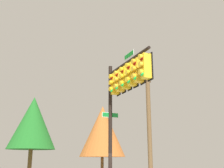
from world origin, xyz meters
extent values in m
cylinder|color=black|center=(0.00, 0.00, 3.60)|extent=(0.20, 0.20, 7.20)
cylinder|color=black|center=(1.88, 0.79, 6.78)|extent=(3.82, 1.71, 0.14)
cylinder|color=black|center=(0.85, 0.36, 6.28)|extent=(1.76, 0.80, 1.07)
cube|color=yellow|center=(0.58, 0.24, 6.03)|extent=(0.42, 0.45, 1.10)
cube|color=black|center=(0.51, 0.43, 6.03)|extent=(0.43, 0.19, 1.22)
sphere|color=maroon|center=(0.65, 0.06, 6.37)|extent=(0.22, 0.22, 0.22)
cylinder|color=yellow|center=(0.67, 0.00, 6.42)|extent=(0.26, 0.21, 0.23)
sphere|color=#855607|center=(0.65, 0.06, 6.03)|extent=(0.22, 0.22, 0.22)
cylinder|color=yellow|center=(0.67, 0.00, 6.08)|extent=(0.26, 0.21, 0.23)
sphere|color=#20FF59|center=(0.65, 0.06, 5.69)|extent=(0.22, 0.22, 0.22)
cylinder|color=yellow|center=(0.67, 0.00, 5.74)|extent=(0.26, 0.21, 0.23)
cube|color=yellow|center=(1.16, 0.49, 6.03)|extent=(0.43, 0.45, 1.10)
cube|color=black|center=(1.09, 0.67, 6.03)|extent=(0.42, 0.20, 1.22)
sphere|color=maroon|center=(1.23, 0.30, 6.37)|extent=(0.22, 0.22, 0.22)
cylinder|color=yellow|center=(1.25, 0.25, 6.42)|extent=(0.27, 0.22, 0.23)
sphere|color=#855607|center=(1.23, 0.30, 6.03)|extent=(0.22, 0.22, 0.22)
cylinder|color=yellow|center=(1.25, 0.25, 6.08)|extent=(0.27, 0.22, 0.23)
sphere|color=#20FF59|center=(1.23, 0.30, 5.69)|extent=(0.22, 0.22, 0.22)
cylinder|color=yellow|center=(1.25, 0.25, 5.74)|extent=(0.27, 0.22, 0.23)
cube|color=yellow|center=(1.74, 0.73, 6.03)|extent=(0.43, 0.45, 1.10)
cube|color=black|center=(1.67, 0.92, 6.03)|extent=(0.43, 0.19, 1.22)
sphere|color=maroon|center=(1.81, 0.54, 6.37)|extent=(0.22, 0.22, 0.22)
cylinder|color=yellow|center=(1.83, 0.49, 6.42)|extent=(0.27, 0.21, 0.23)
sphere|color=#855607|center=(1.81, 0.54, 6.03)|extent=(0.22, 0.22, 0.22)
cylinder|color=yellow|center=(1.83, 0.49, 6.08)|extent=(0.27, 0.21, 0.23)
sphere|color=#20FF59|center=(1.81, 0.54, 5.69)|extent=(0.22, 0.22, 0.22)
cylinder|color=yellow|center=(1.83, 0.49, 5.74)|extent=(0.27, 0.21, 0.23)
cube|color=yellow|center=(2.32, 0.97, 6.03)|extent=(0.44, 0.46, 1.10)
cube|color=black|center=(2.23, 1.16, 6.03)|extent=(0.41, 0.22, 1.22)
sphere|color=maroon|center=(2.40, 0.79, 6.37)|extent=(0.22, 0.22, 0.22)
cylinder|color=yellow|center=(2.43, 0.74, 6.42)|extent=(0.27, 0.23, 0.23)
sphere|color=#855607|center=(2.40, 0.79, 6.03)|extent=(0.22, 0.22, 0.22)
cylinder|color=yellow|center=(2.43, 0.74, 6.08)|extent=(0.27, 0.23, 0.23)
sphere|color=#20FF59|center=(2.40, 0.79, 5.69)|extent=(0.22, 0.22, 0.22)
cylinder|color=yellow|center=(2.43, 0.74, 5.74)|extent=(0.27, 0.23, 0.23)
cube|color=yellow|center=(2.90, 1.22, 6.03)|extent=(0.42, 0.45, 1.10)
cube|color=black|center=(2.83, 1.41, 6.03)|extent=(0.43, 0.19, 1.22)
sphere|color=maroon|center=(2.97, 1.03, 6.37)|extent=(0.22, 0.22, 0.22)
cylinder|color=yellow|center=(2.99, 0.97, 6.42)|extent=(0.27, 0.21, 0.23)
sphere|color=#855607|center=(2.97, 1.03, 6.03)|extent=(0.22, 0.22, 0.22)
cylinder|color=yellow|center=(2.99, 0.97, 6.08)|extent=(0.27, 0.21, 0.23)
sphere|color=#20FF59|center=(2.97, 1.03, 5.69)|extent=(0.22, 0.22, 0.22)
cylinder|color=yellow|center=(2.99, 0.97, 5.74)|extent=(0.27, 0.21, 0.23)
cube|color=yellow|center=(3.48, 1.46, 6.03)|extent=(0.43, 0.45, 1.10)
cube|color=black|center=(3.41, 1.65, 6.03)|extent=(0.43, 0.19, 1.22)
sphere|color=maroon|center=(3.55, 1.28, 6.37)|extent=(0.22, 0.22, 0.22)
cylinder|color=yellow|center=(3.57, 1.22, 6.42)|extent=(0.27, 0.21, 0.23)
sphere|color=#855607|center=(3.55, 1.28, 6.03)|extent=(0.22, 0.22, 0.22)
cylinder|color=yellow|center=(3.57, 1.22, 6.08)|extent=(0.27, 0.21, 0.23)
sphere|color=#20FF59|center=(3.55, 1.28, 5.69)|extent=(0.22, 0.22, 0.22)
cylinder|color=yellow|center=(3.57, 1.22, 5.74)|extent=(0.27, 0.21, 0.23)
cube|color=white|center=(2.07, 0.87, 7.08)|extent=(0.87, 0.38, 0.26)
cube|color=#0E7621|center=(2.07, 0.87, 7.08)|extent=(0.84, 0.38, 0.22)
cube|color=white|center=(0.00, 0.00, 4.48)|extent=(0.38, 0.87, 0.26)
cube|color=#137A2E|center=(0.00, 0.00, 4.48)|extent=(0.38, 0.84, 0.22)
cylinder|color=brown|center=(-3.50, 2.60, 4.08)|extent=(0.29, 0.29, 8.17)
cube|color=brown|center=(-3.50, 2.60, 7.57)|extent=(1.73, 0.72, 0.12)
cone|color=#A75B26|center=(-11.22, -0.53, 4.77)|extent=(4.17, 4.17, 4.64)
cylinder|color=brown|center=(-10.23, -6.74, 1.53)|extent=(0.35, 0.35, 3.07)
cone|color=#1C6321|center=(-10.23, -6.74, 5.39)|extent=(4.18, 4.18, 4.65)
camera|label=1|loc=(14.67, -0.25, 2.16)|focal=44.57mm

